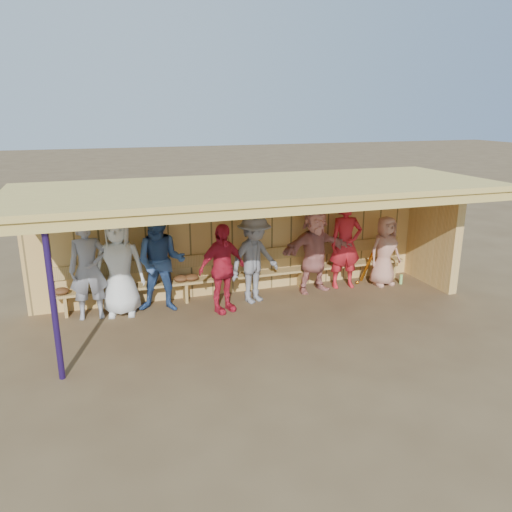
{
  "coord_description": "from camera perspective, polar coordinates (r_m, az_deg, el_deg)",
  "views": [
    {
      "loc": [
        -2.98,
        -8.5,
        3.81
      ],
      "look_at": [
        0.0,
        0.35,
        1.05
      ],
      "focal_mm": 35.0,
      "sensor_mm": 36.0,
      "label": 1
    }
  ],
  "objects": [
    {
      "name": "dugout_structure",
      "position": [
        10.01,
        1.5,
        4.26
      ],
      "size": [
        8.8,
        3.2,
        2.5
      ],
      "color": "#E0B05F",
      "rests_on": "ground"
    },
    {
      "name": "player_b",
      "position": [
        9.75,
        -15.39,
        -1.1
      ],
      "size": [
        1.03,
        0.76,
        1.94
      ],
      "primitive_type": "imported",
      "rotation": [
        0.0,
        0.0,
        -0.16
      ],
      "color": "white",
      "rests_on": "ground"
    },
    {
      "name": "bench",
      "position": [
        10.59,
        -1.32,
        -1.6
      ],
      "size": [
        7.6,
        0.34,
        0.93
      ],
      "color": "tan",
      "rests_on": "ground"
    },
    {
      "name": "player_a",
      "position": [
        9.74,
        -18.61,
        -1.45
      ],
      "size": [
        0.71,
        0.48,
        1.92
      ],
      "primitive_type": "imported",
      "rotation": [
        0.0,
        0.0,
        -0.02
      ],
      "color": "gray",
      "rests_on": "ground"
    },
    {
      "name": "player_d",
      "position": [
        9.58,
        -3.91,
        -1.43
      ],
      "size": [
        1.11,
        0.76,
        1.75
      ],
      "primitive_type": "imported",
      "rotation": [
        0.0,
        0.0,
        0.36
      ],
      "color": "red",
      "rests_on": "ground"
    },
    {
      "name": "player_f",
      "position": [
        10.71,
        6.71,
        0.68
      ],
      "size": [
        1.76,
        0.76,
        1.84
      ],
      "primitive_type": "imported",
      "rotation": [
        0.0,
        0.0,
        0.13
      ],
      "color": "tan",
      "rests_on": "ground"
    },
    {
      "name": "player_e",
      "position": [
        10.03,
        -0.2,
        -0.34
      ],
      "size": [
        1.34,
        1.06,
        1.82
      ],
      "primitive_type": "imported",
      "rotation": [
        0.0,
        0.0,
        0.38
      ],
      "color": "gray",
      "rests_on": "ground"
    },
    {
      "name": "ground",
      "position": [
        9.78,
        0.66,
        -6.46
      ],
      "size": [
        90.0,
        90.0,
        0.0
      ],
      "primitive_type": "plane",
      "color": "brown",
      "rests_on": "ground"
    },
    {
      "name": "player_h",
      "position": [
        11.42,
        14.52,
        0.56
      ],
      "size": [
        0.82,
        0.58,
        1.57
      ],
      "primitive_type": "imported",
      "rotation": [
        0.0,
        0.0,
        0.11
      ],
      "color": "tan",
      "rests_on": "ground"
    },
    {
      "name": "dugout_equipment",
      "position": [
        10.22,
        -7.13,
        -2.62
      ],
      "size": [
        7.37,
        0.62,
        0.8
      ],
      "color": "orange",
      "rests_on": "ground"
    },
    {
      "name": "player_c",
      "position": [
        9.73,
        -10.82,
        -0.69
      ],
      "size": [
        1.14,
        1.0,
        1.98
      ],
      "primitive_type": "imported",
      "rotation": [
        0.0,
        0.0,
        -0.3
      ],
      "color": "#34548F",
      "rests_on": "ground"
    },
    {
      "name": "player_g",
      "position": [
        11.03,
        10.2,
        1.33
      ],
      "size": [
        0.77,
        0.56,
        1.96
      ],
      "primitive_type": "imported",
      "rotation": [
        0.0,
        0.0,
        -0.13
      ],
      "color": "red",
      "rests_on": "ground"
    }
  ]
}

